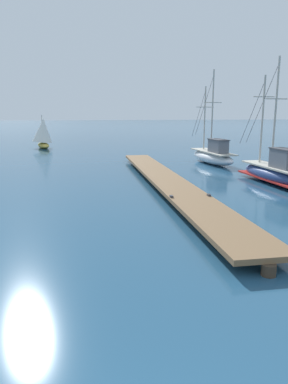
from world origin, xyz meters
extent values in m
cube|color=brown|center=(4.40, 16.23, 0.37)|extent=(2.35, 21.67, 0.16)
cylinder|color=#3D3023|center=(4.13, 5.42, 0.15)|extent=(0.36, 0.36, 0.29)
cylinder|color=#3D3023|center=(4.26, 10.83, 0.15)|extent=(0.36, 0.36, 0.29)
cylinder|color=#3D3023|center=(4.40, 16.23, 0.15)|extent=(0.36, 0.36, 0.29)
cylinder|color=#3D3023|center=(4.54, 21.64, 0.15)|extent=(0.36, 0.36, 0.29)
cylinder|color=#3D3023|center=(4.68, 27.04, 0.15)|extent=(0.36, 0.36, 0.29)
cube|color=#333338|center=(3.49, 11.93, 0.49)|extent=(0.13, 0.20, 0.08)
cube|color=#333338|center=(5.09, 11.89, 0.49)|extent=(0.13, 0.20, 0.08)
ellipsoid|color=navy|center=(10.51, 16.07, 0.48)|extent=(1.56, 5.77, 0.95)
cube|color=#B2AD9E|center=(10.51, 16.07, 0.91)|extent=(1.37, 5.19, 0.08)
cube|color=#B21E19|center=(10.51, 16.07, 0.26)|extent=(1.57, 5.66, 0.08)
cube|color=#565B66|center=(10.52, 15.21, 1.45)|extent=(0.82, 1.66, 0.99)
cube|color=#3D3D42|center=(10.52, 15.21, 1.97)|extent=(0.89, 1.80, 0.06)
cylinder|color=#B2ADA3|center=(10.50, 16.36, 3.86)|extent=(0.11, 0.11, 5.82)
cylinder|color=#B2ADA3|center=(10.50, 16.36, 4.57)|extent=(1.31, 0.08, 0.06)
cylinder|color=#333338|center=(10.47, 17.93, 4.15)|extent=(0.08, 3.02, 4.30)
cylinder|color=#B2ADA3|center=(10.48, 17.65, 3.44)|extent=(0.11, 0.11, 4.98)
cylinder|color=#B2ADA3|center=(10.48, 17.65, 4.74)|extent=(1.31, 0.08, 0.06)
cylinder|color=#333338|center=(10.45, 19.00, 3.69)|extent=(0.07, 2.59, 3.69)
ellipsoid|color=silver|center=(10.11, 24.19, 0.48)|extent=(1.94, 6.29, 0.95)
cube|color=#B2AD9E|center=(10.11, 24.19, 0.91)|extent=(1.71, 5.66, 0.08)
cube|color=#565B66|center=(10.17, 23.26, 1.41)|extent=(0.94, 1.89, 0.93)
cube|color=#3D3D42|center=(10.17, 23.26, 1.91)|extent=(1.01, 2.04, 0.06)
cylinder|color=#B2ADA3|center=(10.10, 24.50, 3.97)|extent=(0.11, 0.11, 6.04)
cylinder|color=#B2ADA3|center=(10.10, 24.50, 4.60)|extent=(1.44, 0.14, 0.06)
cylinder|color=#333338|center=(10.01, 26.13, 4.27)|extent=(0.20, 3.13, 4.47)
cylinder|color=#B2ADA3|center=(10.02, 25.89, 3.41)|extent=(0.11, 0.11, 4.92)
cylinder|color=#B2ADA3|center=(10.02, 25.89, 4.29)|extent=(1.44, 0.14, 0.06)
cylinder|color=#333338|center=(9.95, 27.22, 3.66)|extent=(0.16, 2.56, 3.64)
ellipsoid|color=gold|center=(-3.67, 39.72, 0.30)|extent=(1.94, 4.41, 0.60)
cylinder|color=#B2ADA3|center=(-3.69, 39.82, 2.11)|extent=(0.08, 0.08, 3.02)
cone|color=silver|center=(-3.62, 39.47, 1.96)|extent=(2.78, 2.58, 2.77)
camera|label=1|loc=(-0.34, -1.84, 3.82)|focal=33.52mm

